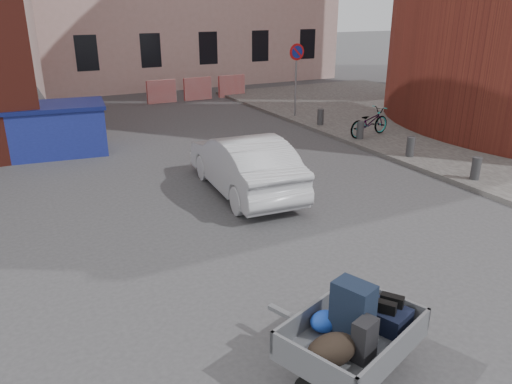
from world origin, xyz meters
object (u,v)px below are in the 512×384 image
trailer (352,333)px  silver_car (244,164)px  bicycle (369,122)px  dumpster (44,130)px

trailer → silver_car: bearing=55.0°
trailer → bicycle: 11.29m
trailer → dumpster: 11.73m
trailer → bicycle: trailer is taller
trailer → silver_car: silver_car is taller
trailer → dumpster: size_ratio=0.54×
trailer → silver_car: (1.64, 6.13, 0.07)m
silver_car → bicycle: 6.19m
bicycle → dumpster: bearing=63.0°
trailer → dumpster: (-2.11, 11.54, 0.12)m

